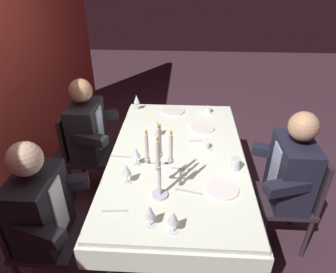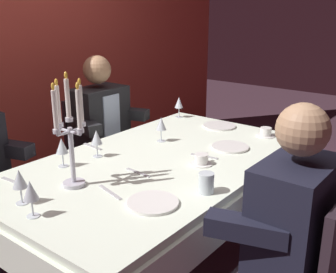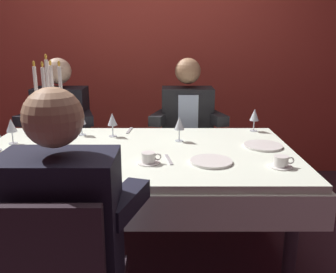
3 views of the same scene
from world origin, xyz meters
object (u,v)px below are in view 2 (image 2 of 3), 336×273
(seated_diner_2, at_px, (99,121))
(wine_glass_1, at_px, (30,191))
(wine_glass_5, at_px, (161,124))
(seated_diner_1, at_px, (294,222))
(dinner_plate_1, at_px, (153,203))
(candelabra, at_px, (70,134))
(coffee_cup_0, at_px, (266,132))
(water_tumbler_0, at_px, (206,183))
(wine_glass_4, at_px, (20,180))
(dining_table, at_px, (159,178))
(wine_glass_3, at_px, (62,147))
(dinner_plate_0, at_px, (219,126))
(coffee_cup_1, at_px, (201,160))
(dinner_plate_2, at_px, (230,147))
(wine_glass_0, at_px, (97,138))
(wine_glass_2, at_px, (179,103))

(seated_diner_2, bearing_deg, wine_glass_1, -143.61)
(wine_glass_5, height_order, seated_diner_1, seated_diner_1)
(wine_glass_1, distance_m, wine_glass_5, 1.13)
(dinner_plate_1, distance_m, wine_glass_5, 0.89)
(candelabra, distance_m, dinner_plate_1, 0.51)
(coffee_cup_0, bearing_deg, water_tumbler_0, -170.97)
(dinner_plate_1, relative_size, wine_glass_4, 1.43)
(dining_table, xyz_separation_m, wine_glass_3, (-0.41, 0.35, 0.23))
(dinner_plate_0, relative_size, wine_glass_4, 1.45)
(wine_glass_5, relative_size, seated_diner_2, 0.13)
(wine_glass_5, distance_m, coffee_cup_1, 0.48)
(water_tumbler_0, bearing_deg, dinner_plate_2, 19.89)
(candelabra, bearing_deg, wine_glass_5, 6.58)
(wine_glass_0, xyz_separation_m, wine_glass_3, (-0.22, 0.04, 0.00))
(dinner_plate_0, relative_size, wine_glass_5, 1.45)
(wine_glass_2, height_order, wine_glass_5, same)
(seated_diner_1, bearing_deg, wine_glass_5, 66.75)
(wine_glass_5, bearing_deg, wine_glass_0, 165.49)
(dinner_plate_2, bearing_deg, dinner_plate_1, -173.27)
(dinner_plate_1, bearing_deg, coffee_cup_1, 9.91)
(water_tumbler_0, bearing_deg, wine_glass_3, 104.59)
(wine_glass_2, distance_m, wine_glass_5, 0.61)
(dinner_plate_1, height_order, wine_glass_4, wine_glass_4)
(candelabra, height_order, dinner_plate_0, candelabra)
(dinner_plate_2, height_order, wine_glass_2, wine_glass_2)
(dinner_plate_2, bearing_deg, coffee_cup_1, -178.35)
(wine_glass_1, xyz_separation_m, wine_glass_4, (0.04, 0.14, 0.00))
(dining_table, distance_m, wine_glass_1, 0.87)
(dining_table, relative_size, dinner_plate_0, 8.18)
(dinner_plate_1, height_order, seated_diner_2, seated_diner_2)
(wine_glass_2, distance_m, coffee_cup_1, 1.01)
(dinner_plate_1, relative_size, coffee_cup_1, 1.78)
(dinner_plate_0, xyz_separation_m, coffee_cup_0, (0.00, -0.36, 0.02))
(dining_table, bearing_deg, seated_diner_2, 68.18)
(dinner_plate_1, height_order, wine_glass_0, wine_glass_0)
(candelabra, bearing_deg, coffee_cup_0, -16.88)
(dinner_plate_2, xyz_separation_m, water_tumbler_0, (-0.63, -0.23, 0.04))
(wine_glass_1, bearing_deg, candelabra, 18.37)
(dining_table, bearing_deg, wine_glass_4, 169.98)
(dinner_plate_1, xyz_separation_m, water_tumbler_0, (0.25, -0.12, 0.04))
(wine_glass_2, distance_m, seated_diner_2, 0.64)
(wine_glass_2, xyz_separation_m, wine_glass_5, (-0.55, -0.26, 0.00))
(dinner_plate_0, xyz_separation_m, dinner_plate_1, (-1.23, -0.40, 0.00))
(dinner_plate_0, height_order, wine_glass_4, wine_glass_4)
(wine_glass_3, xyz_separation_m, seated_diner_1, (0.21, -1.24, -0.12))
(dinner_plate_1, relative_size, coffee_cup_0, 1.78)
(wine_glass_2, bearing_deg, wine_glass_1, -164.54)
(dining_table, xyz_separation_m, candelabra, (-0.53, 0.11, 0.39))
(dining_table, bearing_deg, candelabra, 168.64)
(candelabra, distance_m, wine_glass_3, 0.31)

